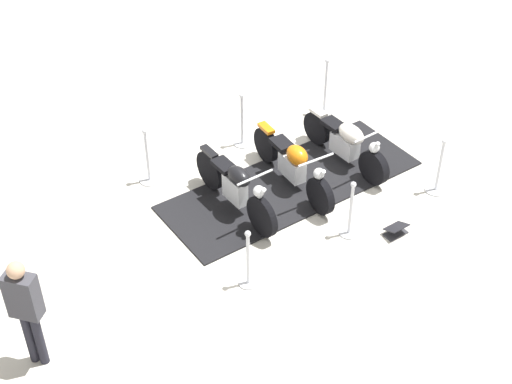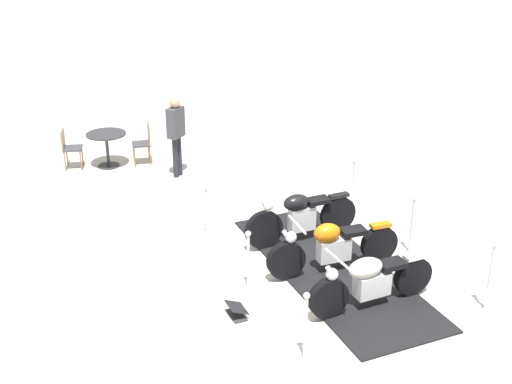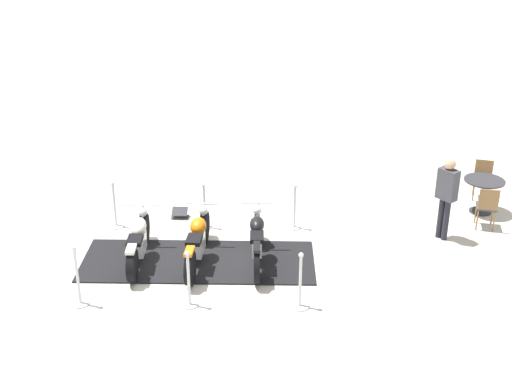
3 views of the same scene
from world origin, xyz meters
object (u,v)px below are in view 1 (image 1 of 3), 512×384
object	(u,v)px
stanchion_left_mid	(242,127)
stanchion_left_front	(148,166)
stanchion_left_rear	(325,94)
stanchion_right_rear	(438,176)
info_placard	(396,231)
stanchion_right_front	(248,265)
motorcycle_copper	(293,164)
stanchion_right_mid	(350,216)
motorcycle_cream	(346,142)
motorcycle_black	(236,187)
bystander_person	(25,305)

from	to	relation	value
stanchion_left_mid	stanchion_left_front	bearing A→B (deg)	123.04
stanchion_left_rear	stanchion_left_front	bearing A→B (deg)	123.04
stanchion_left_mid	stanchion_right_rear	bearing A→B (deg)	-114.34
stanchion_right_rear	stanchion_left_mid	xyz separation A→B (m)	(1.45, 3.21, 0.05)
stanchion_right_rear	info_placard	size ratio (longest dim) A/B	2.44
stanchion_right_front	stanchion_left_rear	xyz separation A→B (m)	(4.56, -1.57, 0.02)
motorcycle_copper	stanchion_right_mid	xyz separation A→B (m)	(-1.21, -0.79, -0.12)
stanchion_left_rear	stanchion_left_mid	size ratio (longest dim) A/B	1.07
motorcycle_cream	stanchion_right_rear	xyz separation A→B (m)	(-0.80, -1.43, -0.15)
motorcycle_black	bystander_person	bearing A→B (deg)	-75.42
motorcycle_black	info_placard	size ratio (longest dim) A/B	4.29
stanchion_right_front	stanchion_left_front	distance (m)	2.97
motorcycle_cream	info_placard	size ratio (longest dim) A/B	4.20
stanchion_left_mid	bystander_person	bearing A→B (deg)	150.59
stanchion_left_rear	stanchion_left_mid	world-z (taller)	stanchion_left_rear
bystander_person	info_placard	bearing A→B (deg)	-48.80
motorcycle_black	motorcycle_copper	size ratio (longest dim) A/B	0.89
bystander_person	motorcycle_copper	bearing A→B (deg)	-28.15
stanchion_right_mid	info_placard	xyz separation A→B (m)	(-0.04, -0.73, -0.28)
motorcycle_black	stanchion_right_front	world-z (taller)	motorcycle_black
stanchion_right_mid	bystander_person	world-z (taller)	bystander_person
motorcycle_cream	bystander_person	distance (m)	6.17
motorcycle_cream	stanchion_left_mid	xyz separation A→B (m)	(0.65, 1.78, -0.10)
motorcycle_copper	stanchion_right_front	world-z (taller)	stanchion_right_front
stanchion_left_rear	stanchion_left_front	world-z (taller)	stanchion_left_rear
stanchion_left_mid	info_placard	bearing A→B (deg)	-137.12
stanchion_right_rear	stanchion_left_mid	size ratio (longest dim) A/B	0.97
motorcycle_black	motorcycle_cream	bearing A→B (deg)	88.94
stanchion_right_rear	bystander_person	bearing A→B (deg)	119.66
stanchion_left_front	stanchion_right_rear	bearing A→B (deg)	-94.96
stanchion_right_mid	bystander_person	size ratio (longest dim) A/B	0.58
stanchion_left_mid	motorcycle_cream	bearing A→B (deg)	-110.16
stanchion_left_rear	bystander_person	distance (m)	7.32
stanchion_right_rear	stanchion_left_mid	bearing A→B (deg)	65.66
stanchion_left_rear	stanchion_right_mid	distance (m)	3.53
stanchion_left_mid	info_placard	distance (m)	3.46
bystander_person	motorcycle_cream	bearing A→B (deg)	-30.37
stanchion_right_mid	motorcycle_cream	bearing A→B (deg)	-5.06
motorcycle_black	info_placard	xyz separation A→B (m)	(-0.64, -2.47, -0.43)
motorcycle_copper	stanchion_left_front	xyz separation A→B (m)	(0.24, 2.42, -0.15)
stanchion_left_front	bystander_person	xyz separation A→B (m)	(-3.80, 1.13, 0.73)
motorcycle_cream	stanchion_left_rear	world-z (taller)	stanchion_left_rear
motorcycle_cream	stanchion_right_front	size ratio (longest dim) A/B	1.77
info_placard	stanchion_left_rear	bearing A→B (deg)	-111.07
motorcycle_copper	stanchion_left_front	size ratio (longest dim) A/B	1.93
motorcycle_black	info_placard	world-z (taller)	motorcycle_black
stanchion_right_rear	motorcycle_cream	bearing A→B (deg)	60.82
stanchion_right_mid	stanchion_left_mid	distance (m)	2.97
stanchion_right_front	info_placard	distance (m)	2.54
stanchion_left_rear	bystander_person	xyz separation A→B (m)	(-5.87, 4.32, 0.67)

